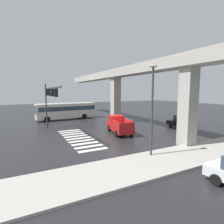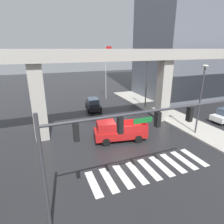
{
  "view_description": "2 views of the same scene",
  "coord_description": "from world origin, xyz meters",
  "px_view_note": "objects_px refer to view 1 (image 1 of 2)",
  "views": [
    {
      "loc": [
        18.85,
        -10.21,
        5.24
      ],
      "look_at": [
        -1.49,
        0.2,
        2.54
      ],
      "focal_mm": 28.52,
      "sensor_mm": 36.0,
      "label": 1
    },
    {
      "loc": [
        -7.2,
        -15.01,
        8.69
      ],
      "look_at": [
        -1.09,
        0.13,
        3.21
      ],
      "focal_mm": 30.39,
      "sensor_mm": 36.0,
      "label": 2
    }
  ],
  "objects_px": {
    "traffic_signal_mast": "(50,96)",
    "fire_hydrant": "(187,143)",
    "city_bus": "(67,110)",
    "street_lamp_near_corner": "(152,100)",
    "pickup_truck": "(119,125)",
    "sedan_black": "(182,121)"
  },
  "relations": [
    {
      "from": "traffic_signal_mast",
      "to": "fire_hydrant",
      "type": "xyz_separation_m",
      "value": [
        11.34,
        10.57,
        -4.23
      ]
    },
    {
      "from": "pickup_truck",
      "to": "fire_hydrant",
      "type": "height_order",
      "value": "pickup_truck"
    },
    {
      "from": "traffic_signal_mast",
      "to": "street_lamp_near_corner",
      "type": "relative_size",
      "value": 1.5
    },
    {
      "from": "sedan_black",
      "to": "street_lamp_near_corner",
      "type": "xyz_separation_m",
      "value": [
        7.71,
        -12.22,
        3.7
      ]
    },
    {
      "from": "traffic_signal_mast",
      "to": "fire_hydrant",
      "type": "height_order",
      "value": "traffic_signal_mast"
    },
    {
      "from": "pickup_truck",
      "to": "fire_hydrant",
      "type": "xyz_separation_m",
      "value": [
        7.96,
        2.87,
        -0.56
      ]
    },
    {
      "from": "street_lamp_near_corner",
      "to": "fire_hydrant",
      "type": "height_order",
      "value": "street_lamp_near_corner"
    },
    {
      "from": "pickup_truck",
      "to": "sedan_black",
      "type": "distance_m",
      "value": 10.5
    },
    {
      "from": "pickup_truck",
      "to": "city_bus",
      "type": "relative_size",
      "value": 0.49
    },
    {
      "from": "pickup_truck",
      "to": "city_bus",
      "type": "height_order",
      "value": "city_bus"
    },
    {
      "from": "sedan_black",
      "to": "pickup_truck",
      "type": "bearing_deg",
      "value": -93.51
    },
    {
      "from": "city_bus",
      "to": "traffic_signal_mast",
      "type": "xyz_separation_m",
      "value": [
        10.56,
        -4.36,
        2.94
      ]
    },
    {
      "from": "sedan_black",
      "to": "traffic_signal_mast",
      "type": "height_order",
      "value": "traffic_signal_mast"
    },
    {
      "from": "fire_hydrant",
      "to": "city_bus",
      "type": "bearing_deg",
      "value": -164.15
    },
    {
      "from": "sedan_black",
      "to": "fire_hydrant",
      "type": "relative_size",
      "value": 5.27
    },
    {
      "from": "city_bus",
      "to": "street_lamp_near_corner",
      "type": "distance_m",
      "value": 22.54
    },
    {
      "from": "city_bus",
      "to": "fire_hydrant",
      "type": "distance_m",
      "value": 22.81
    },
    {
      "from": "sedan_black",
      "to": "city_bus",
      "type": "bearing_deg",
      "value": -136.53
    },
    {
      "from": "traffic_signal_mast",
      "to": "street_lamp_near_corner",
      "type": "bearing_deg",
      "value": 26.94
    },
    {
      "from": "sedan_black",
      "to": "traffic_signal_mast",
      "type": "relative_size",
      "value": 0.41
    },
    {
      "from": "city_bus",
      "to": "street_lamp_near_corner",
      "type": "bearing_deg",
      "value": 4.14
    },
    {
      "from": "pickup_truck",
      "to": "traffic_signal_mast",
      "type": "distance_m",
      "value": 9.18
    }
  ]
}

